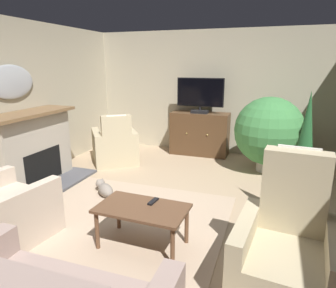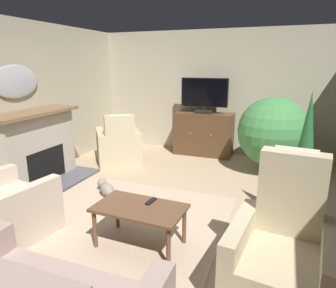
% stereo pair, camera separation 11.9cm
% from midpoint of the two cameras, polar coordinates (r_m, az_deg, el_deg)
% --- Properties ---
extents(ground_plane, '(5.77, 6.88, 0.04)m').
position_cam_midpoint_polar(ground_plane, '(4.02, -2.03, -13.53)').
color(ground_plane, tan).
extents(wall_back, '(5.77, 0.10, 2.58)m').
position_cam_midpoint_polar(wall_back, '(6.63, 8.03, 9.56)').
color(wall_back, '#B2A88E').
rests_on(wall_back, ground_plane).
extents(rug_central, '(2.48, 2.05, 0.01)m').
position_cam_midpoint_polar(rug_central, '(3.99, -8.60, -13.45)').
color(rug_central, tan).
rests_on(rug_central, ground_plane).
extents(fireplace, '(0.91, 1.60, 1.18)m').
position_cam_midpoint_polar(fireplace, '(5.27, -24.81, -1.12)').
color(fireplace, '#4C4C51').
rests_on(fireplace, ground_plane).
extents(wall_mirror_oval, '(0.06, 0.88, 0.52)m').
position_cam_midpoint_polar(wall_mirror_oval, '(5.28, -28.05, 10.27)').
color(wall_mirror_oval, '#B2B7BF').
extents(tv_cabinet, '(1.21, 0.51, 0.90)m').
position_cam_midpoint_polar(tv_cabinet, '(6.47, 5.48, 1.77)').
color(tv_cabinet, '#352315').
rests_on(tv_cabinet, ground_plane).
extents(television, '(0.97, 0.20, 0.72)m').
position_cam_midpoint_polar(television, '(6.28, 5.55, 9.25)').
color(television, black).
rests_on(television, tv_cabinet).
extents(coffee_table, '(0.95, 0.57, 0.46)m').
position_cam_midpoint_polar(coffee_table, '(3.23, -5.97, -12.63)').
color(coffee_table, brown).
rests_on(coffee_table, ground_plane).
extents(tv_remote, '(0.07, 0.17, 0.02)m').
position_cam_midpoint_polar(tv_remote, '(3.29, -3.86, -10.74)').
color(tv_remote, black).
rests_on(tv_remote, coffee_table).
extents(armchair_angled_to_table, '(1.00, 0.95, 1.07)m').
position_cam_midpoint_polar(armchair_angled_to_table, '(3.85, -29.87, -10.95)').
color(armchair_angled_to_table, '#C6B29E').
rests_on(armchair_angled_to_table, ground_plane).
extents(armchair_by_fireplace, '(1.18, 1.21, 1.00)m').
position_cam_midpoint_polar(armchair_by_fireplace, '(6.02, -10.54, -0.49)').
color(armchair_by_fireplace, tan).
rests_on(armchair_by_fireplace, ground_plane).
extents(armchair_facing_sofa, '(0.89, 0.95, 1.20)m').
position_cam_midpoint_polar(armchair_facing_sofa, '(2.83, 20.23, -19.01)').
color(armchair_facing_sofa, tan).
rests_on(armchair_facing_sofa, ground_plane).
extents(potted_plant_small_fern_corner, '(0.34, 0.34, 1.61)m').
position_cam_midpoint_polar(potted_plant_small_fern_corner, '(3.80, 23.42, -2.01)').
color(potted_plant_small_fern_corner, '#3D4C5B').
rests_on(potted_plant_small_fern_corner, ground_plane).
extents(potted_plant_on_hearth_side, '(1.21, 1.21, 1.34)m').
position_cam_midpoint_polar(potted_plant_on_hearth_side, '(5.60, 17.90, 2.25)').
color(potted_plant_on_hearth_side, beige).
rests_on(potted_plant_on_hearth_side, ground_plane).
extents(cat, '(0.53, 0.49, 0.21)m').
position_cam_midpoint_polar(cat, '(4.62, -12.58, -8.32)').
color(cat, gray).
rests_on(cat, ground_plane).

